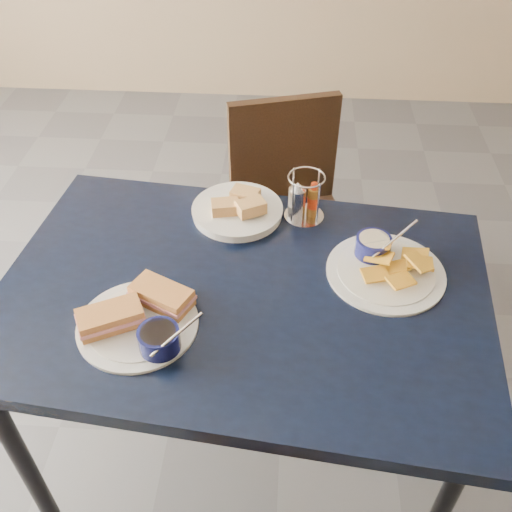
# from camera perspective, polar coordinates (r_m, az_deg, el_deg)

# --- Properties ---
(ground) EXTENTS (6.00, 6.00, 0.00)m
(ground) POSITION_cam_1_polar(r_m,az_deg,el_deg) (1.99, 2.40, -18.01)
(ground) COLOR #4B4B50
(ground) RESTS_ON ground
(dining_table) EXTENTS (1.25, 0.90, 0.75)m
(dining_table) POSITION_cam_1_polar(r_m,az_deg,el_deg) (1.42, -1.32, -5.17)
(dining_table) COLOR black
(dining_table) RESTS_ON ground
(chair_far) EXTENTS (0.49, 0.48, 0.84)m
(chair_far) POSITION_cam_1_polar(r_m,az_deg,el_deg) (2.10, 3.84, 5.59)
(chair_far) COLOR black
(chair_far) RESTS_ON ground
(sandwich_plate) EXTENTS (0.30, 0.27, 0.12)m
(sandwich_plate) POSITION_cam_1_polar(r_m,az_deg,el_deg) (1.30, -11.41, -6.14)
(sandwich_plate) COLOR white
(sandwich_plate) RESTS_ON dining_table
(plantain_plate) EXTENTS (0.29, 0.29, 0.12)m
(plantain_plate) POSITION_cam_1_polar(r_m,az_deg,el_deg) (1.45, 12.57, -0.68)
(plantain_plate) COLOR white
(plantain_plate) RESTS_ON dining_table
(bread_basket) EXTENTS (0.25, 0.25, 0.07)m
(bread_basket) POSITION_cam_1_polar(r_m,az_deg,el_deg) (1.58, -1.80, 4.67)
(bread_basket) COLOR white
(bread_basket) RESTS_ON dining_table
(condiment_caddy) EXTENTS (0.11, 0.11, 0.14)m
(condiment_caddy) POSITION_cam_1_polar(r_m,az_deg,el_deg) (1.56, 4.75, 5.61)
(condiment_caddy) COLOR silver
(condiment_caddy) RESTS_ON dining_table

